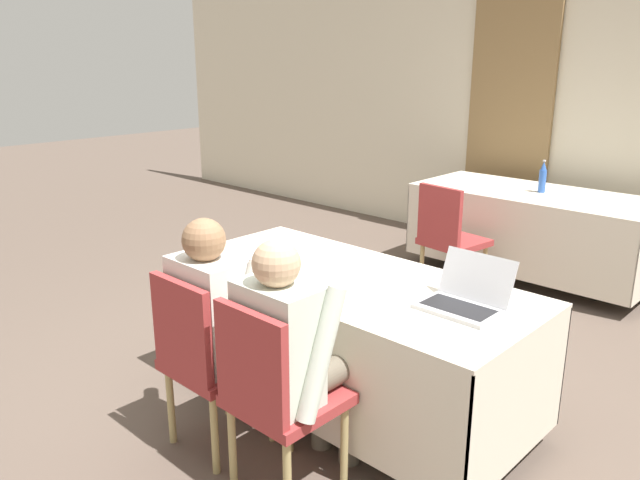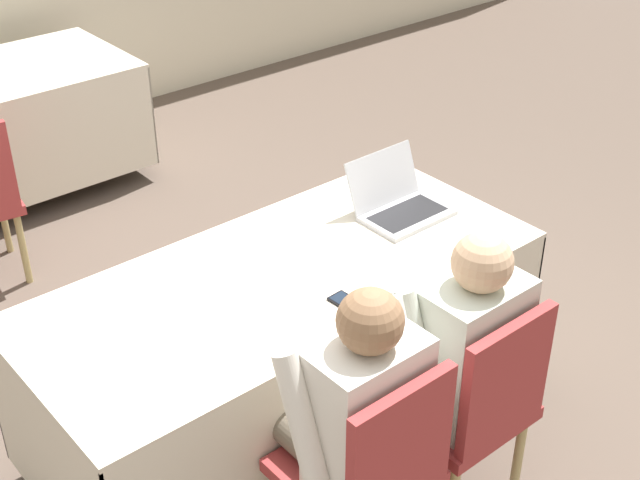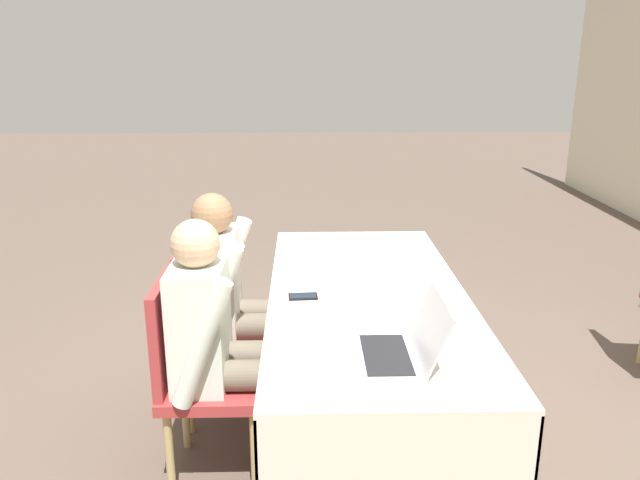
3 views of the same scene
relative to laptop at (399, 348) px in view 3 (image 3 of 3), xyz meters
The scene contains 10 objects.
ground_plane 1.03m from the laptop, behind, with size 24.00×24.00×0.00m, color brown.
conference_table_near 0.69m from the laptop, behind, with size 1.98×0.89×0.76m.
laptop is the anchor object (origin of this frame).
cell_phone 0.68m from the laptop, 150.20° to the right, with size 0.08×0.13×0.01m.
paper_beside_laptop 0.82m from the laptop, behind, with size 0.31×0.36×0.00m.
paper_centre_table 0.40m from the laptop, 151.34° to the right, with size 0.30×0.35×0.00m.
chair_near_left 1.23m from the laptop, 138.17° to the right, with size 0.44×0.44×0.91m.
chair_near_right 0.94m from the laptop, 117.28° to the right, with size 0.44×0.44×0.91m.
person_checkered_shirt 1.14m from the laptop, 142.08° to the right, with size 0.50×0.52×1.17m.
person_white_shirt 0.82m from the laptop, 120.65° to the right, with size 0.50×0.52×1.17m.
Camera 3 is at (2.64, -0.29, 1.81)m, focal length 35.00 mm.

